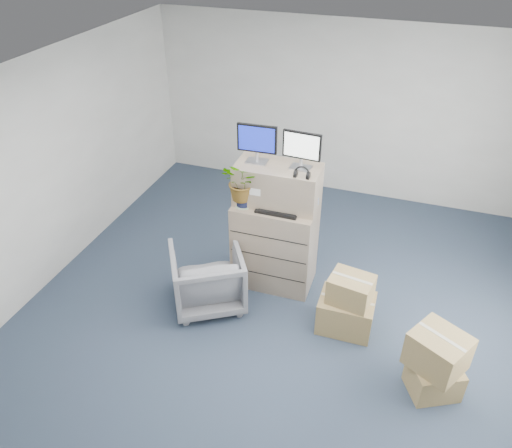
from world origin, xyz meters
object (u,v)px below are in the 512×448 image
(water_bottle, at_px, (287,193))
(potted_plant, at_px, (243,186))
(keyboard, at_px, (277,211))
(monitor_right, at_px, (302,148))
(filing_cabinet_lower, at_px, (275,244))
(monitor_left, at_px, (257,142))
(office_chair, at_px, (207,275))

(water_bottle, relative_size, potted_plant, 0.47)
(keyboard, height_order, water_bottle, water_bottle)
(monitor_right, xyz_separation_m, keyboard, (-0.20, -0.23, -0.73))
(filing_cabinet_lower, xyz_separation_m, potted_plant, (-0.36, -0.15, 0.85))
(keyboard, distance_m, water_bottle, 0.26)
(monitor_left, relative_size, potted_plant, 0.75)
(keyboard, xyz_separation_m, office_chair, (-0.71, -0.52, -0.74))
(filing_cabinet_lower, bearing_deg, potted_plant, -158.87)
(filing_cabinet_lower, bearing_deg, water_bottle, 30.75)
(monitor_left, bearing_deg, office_chair, -119.58)
(filing_cabinet_lower, xyz_separation_m, monitor_left, (-0.26, 0.07, 1.34))
(water_bottle, distance_m, potted_plant, 0.54)
(monitor_left, relative_size, office_chair, 0.55)
(office_chair, bearing_deg, monitor_right, -171.49)
(office_chair, bearing_deg, keyboard, -174.88)
(filing_cabinet_lower, distance_m, potted_plant, 0.93)
(potted_plant, height_order, office_chair, potted_plant)
(filing_cabinet_lower, distance_m, monitor_left, 1.36)
(water_bottle, height_order, office_chair, water_bottle)
(water_bottle, bearing_deg, office_chair, -135.64)
(keyboard, bearing_deg, office_chair, -143.32)
(filing_cabinet_lower, bearing_deg, monitor_left, 164.87)
(water_bottle, distance_m, office_chair, 1.38)
(monitor_left, bearing_deg, filing_cabinet_lower, -16.79)
(potted_plant, bearing_deg, office_chair, -118.17)
(filing_cabinet_lower, height_order, monitor_right, monitor_right)
(monitor_left, xyz_separation_m, potted_plant, (-0.10, -0.21, -0.49))
(office_chair, bearing_deg, filing_cabinet_lower, -165.20)
(filing_cabinet_lower, relative_size, monitor_left, 2.48)
(monitor_right, height_order, water_bottle, monitor_right)
(keyboard, distance_m, office_chair, 1.15)
(monitor_left, distance_m, monitor_right, 0.52)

